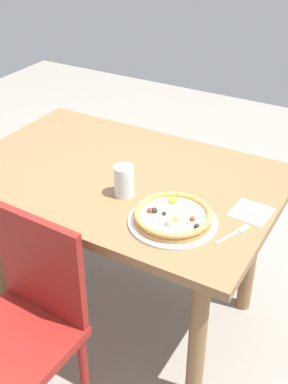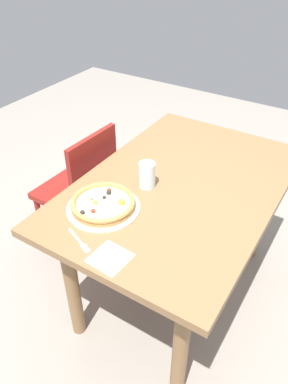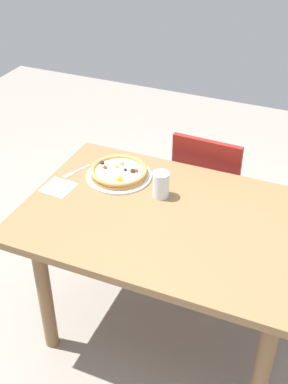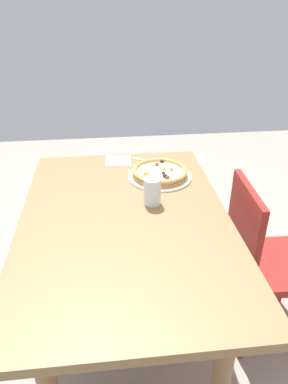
# 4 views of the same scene
# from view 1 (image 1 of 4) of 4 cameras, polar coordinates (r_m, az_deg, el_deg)

# --- Properties ---
(ground_plane) EXTENTS (6.00, 6.00, 0.00)m
(ground_plane) POSITION_cam_1_polar(r_m,az_deg,el_deg) (2.58, -2.40, -13.03)
(ground_plane) COLOR gray
(dining_table) EXTENTS (1.35, 0.90, 0.78)m
(dining_table) POSITION_cam_1_polar(r_m,az_deg,el_deg) (2.15, -2.79, -0.45)
(dining_table) COLOR olive
(dining_table) RESTS_ON ground
(chair_near) EXTENTS (0.42, 0.42, 0.89)m
(chair_near) POSITION_cam_1_polar(r_m,az_deg,el_deg) (1.87, -13.81, -14.70)
(chair_near) COLOR maroon
(chair_near) RESTS_ON ground
(plate) EXTENTS (0.33, 0.33, 0.01)m
(plate) POSITION_cam_1_polar(r_m,az_deg,el_deg) (1.79, 3.36, -3.44)
(plate) COLOR silver
(plate) RESTS_ON dining_table
(pizza) EXTENTS (0.29, 0.29, 0.05)m
(pizza) POSITION_cam_1_polar(r_m,az_deg,el_deg) (1.78, 3.38, -2.77)
(pizza) COLOR #B78447
(pizza) RESTS_ON plate
(fork) EXTENTS (0.08, 0.16, 0.00)m
(fork) POSITION_cam_1_polar(r_m,az_deg,el_deg) (1.77, 10.61, -4.69)
(fork) COLOR silver
(fork) RESTS_ON dining_table
(drinking_glass) EXTENTS (0.08, 0.08, 0.13)m
(drinking_glass) POSITION_cam_1_polar(r_m,az_deg,el_deg) (1.92, -2.34, 1.28)
(drinking_glass) COLOR silver
(drinking_glass) RESTS_ON dining_table
(napkin) EXTENTS (0.15, 0.15, 0.00)m
(napkin) POSITION_cam_1_polar(r_m,az_deg,el_deg) (1.89, 12.41, -2.27)
(napkin) COLOR white
(napkin) RESTS_ON dining_table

